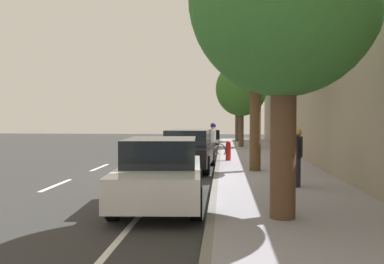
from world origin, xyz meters
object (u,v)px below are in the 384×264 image
Objects in this scene: street_tree_far_end at (241,89)px; fire_hydrant at (228,151)px; street_tree_mid_block at (256,54)px; parked_sedan_black_mid at (188,150)px; bicycle_at_curb at (209,150)px; cyclist_with_backpack at (214,137)px; parked_sedan_white_second at (161,172)px; street_tree_corner at (238,89)px; pedestrian_on_phone at (298,154)px.

fire_hydrant is at bearing -96.21° from street_tree_far_end.
street_tree_mid_block is 1.01× the size of street_tree_far_end.
parked_sedan_black_mid is 4.48m from bicycle_at_curb.
street_tree_far_end reaches higher than cyclist_with_backpack.
fire_hydrant is at bearing -70.26° from bicycle_at_curb.
parked_sedan_white_second is at bearing -98.70° from street_tree_far_end.
parked_sedan_black_mid is at bearing -102.28° from cyclist_with_backpack.
street_tree_corner reaches higher than street_tree_far_end.
cyclist_with_backpack is 6.28m from street_tree_mid_block.
parked_sedan_black_mid is (0.08, 6.25, 0.00)m from parked_sedan_white_second.
street_tree_mid_block is at bearing -72.63° from bicycle_at_curb.
street_tree_mid_block is 4.87m from fire_hydrant.
parked_sedan_black_mid is at bearing 152.32° from street_tree_mid_block.
street_tree_far_end is 5.75m from street_tree_corner.
cyclist_with_backpack is at bearing 106.20° from pedestrian_on_phone.
street_tree_corner is (2.50, 22.07, 3.36)m from parked_sedan_white_second.
pedestrian_on_phone is (2.44, -8.39, -0.03)m from cyclist_with_backpack.
street_tree_far_end is 3.42× the size of pedestrian_on_phone.
street_tree_far_end is at bearing 90.00° from street_tree_mid_block.
street_tree_corner is at bearing 90.00° from street_tree_far_end.
street_tree_mid_block is at bearing 63.37° from parked_sedan_white_second.
street_tree_far_end is at bearing 83.79° from fire_hydrant.
pedestrian_on_phone is at bearing -74.43° from fire_hydrant.
street_tree_corner reaches higher than parked_sedan_black_mid.
street_tree_corner is (2.42, 15.82, 3.36)m from parked_sedan_black_mid.
street_tree_mid_block is at bearing -73.47° from cyclist_with_backpack.
parked_sedan_black_mid is at bearing -103.51° from street_tree_far_end.
cyclist_with_backpack is 12.33m from street_tree_corner.
cyclist_with_backpack reaches higher than parked_sedan_white_second.
cyclist_with_backpack is at bearing 106.53° from street_tree_mid_block.
cyclist_with_backpack is at bearing 77.72° from parked_sedan_black_mid.
fire_hydrant is (-0.89, -8.15, -3.17)m from street_tree_far_end.
fire_hydrant is (-0.89, 3.20, -3.57)m from street_tree_mid_block.
pedestrian_on_phone reaches higher than fire_hydrant.
parked_sedan_black_mid is 4.36m from street_tree_mid_block.
street_tree_corner reaches higher than parked_sedan_white_second.
cyclist_with_backpack is 0.32× the size of street_tree_mid_block.
cyclist_with_backpack is at bearing -97.49° from street_tree_corner.
street_tree_mid_block reaches higher than fire_hydrant.
street_tree_mid_block reaches higher than pedestrian_on_phone.
pedestrian_on_phone is at bearing -53.18° from parked_sedan_black_mid.
street_tree_mid_block is 3.46× the size of pedestrian_on_phone.
street_tree_corner is at bearing 81.30° from parked_sedan_black_mid.
street_tree_far_end is (1.78, 5.65, 3.37)m from bicycle_at_curb.
street_tree_corner reaches higher than fire_hydrant.
fire_hydrant is at bearing -71.87° from cyclist_with_backpack.
parked_sedan_black_mid is at bearing 89.30° from parked_sedan_white_second.
parked_sedan_black_mid reaches higher than bicycle_at_curb.
parked_sedan_white_second reaches higher than bicycle_at_curb.
street_tree_corner is (1.78, 11.39, 3.74)m from bicycle_at_curb.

